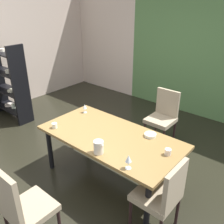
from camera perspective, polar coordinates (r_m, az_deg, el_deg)
The scene contains 13 objects.
ground_plane at distance 4.13m, azimuth -4.39°, elevation -11.18°, with size 6.26×5.60×0.02m, color black.
back_panel_interior at distance 6.87m, azimuth -1.55°, elevation 17.14°, with size 1.93×0.10×2.90m, color beige.
dining_table at distance 3.38m, azimuth -0.36°, elevation -6.48°, with size 1.93×0.98×0.74m.
chair_right_near at distance 2.82m, azimuth 11.48°, elevation -17.93°, with size 0.44×0.44×0.95m.
chair_head_near at distance 2.75m, azimuth -20.01°, elevation -19.54°, with size 0.44×0.44×1.05m.
chair_head_far at distance 4.42m, azimuth 11.62°, elevation -0.60°, with size 0.44×0.45×0.97m.
display_shelf at distance 5.62m, azimuth -22.74°, elevation 6.49°, with size 1.03×0.34×1.60m.
wine_glass_corner at distance 2.71m, azimuth 3.78°, elevation -10.68°, with size 0.07×0.07×0.17m.
wine_glass_east at distance 3.95m, azimuth -6.25°, elevation 1.19°, with size 0.06×0.06×0.14m.
serving_bowl_near_shelf at distance 3.35m, azimuth 8.75°, elevation -5.21°, with size 0.16×0.16×0.04m, color silver.
cup_left at distance 3.02m, azimuth 12.66°, elevation -8.90°, with size 0.08×0.08×0.08m, color beige.
cup_front at distance 3.60m, azimuth -12.99°, elevation -3.04°, with size 0.07×0.07×0.07m, color silver.
pitcher_south at distance 2.96m, azimuth -3.08°, elevation -7.99°, with size 0.13×0.12×0.16m.
Camera 1 is at (2.37, -2.31, 2.45)m, focal length 40.00 mm.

